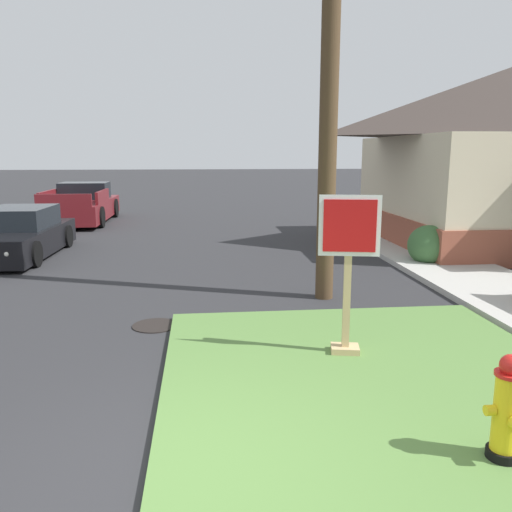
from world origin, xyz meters
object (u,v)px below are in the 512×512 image
object	(u,v)px
stop_sign	(348,277)
pickup_truck_maroon	(82,206)
parked_sedan_black	(19,235)
utility_pole	(331,37)
fire_hydrant	(507,410)
manhole_cover	(155,325)

from	to	relation	value
stop_sign	pickup_truck_maroon	xyz separation A→B (m)	(-6.38, 14.22, -0.47)
parked_sedan_black	utility_pole	xyz separation A→B (m)	(6.90, -4.65, 4.00)
utility_pole	stop_sign	bearing A→B (deg)	-97.85
parked_sedan_black	stop_sign	bearing A→B (deg)	-49.10
fire_hydrant	manhole_cover	distance (m)	5.21
fire_hydrant	stop_sign	distance (m)	2.63
utility_pole	fire_hydrant	bearing A→B (deg)	-86.86
pickup_truck_maroon	utility_pole	world-z (taller)	utility_pole
pickup_truck_maroon	manhole_cover	bearing A→B (deg)	-73.29
fire_hydrant	pickup_truck_maroon	xyz separation A→B (m)	(-7.06, 16.69, 0.10)
fire_hydrant	stop_sign	size ratio (longest dim) A/B	0.45
pickup_truck_maroon	utility_pole	bearing A→B (deg)	-59.21
fire_hydrant	utility_pole	xyz separation A→B (m)	(-0.29, 5.33, 4.02)
manhole_cover	utility_pole	bearing A→B (deg)	23.73
manhole_cover	pickup_truck_maroon	distance (m)	13.24
fire_hydrant	pickup_truck_maroon	distance (m)	18.13
utility_pole	parked_sedan_black	bearing A→B (deg)	146.03
fire_hydrant	utility_pole	bearing A→B (deg)	93.14
manhole_cover	parked_sedan_black	bearing A→B (deg)	123.43
stop_sign	utility_pole	xyz separation A→B (m)	(0.39, 2.86, 3.46)
fire_hydrant	utility_pole	size ratio (longest dim) A/B	0.11
fire_hydrant	parked_sedan_black	bearing A→B (deg)	125.77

